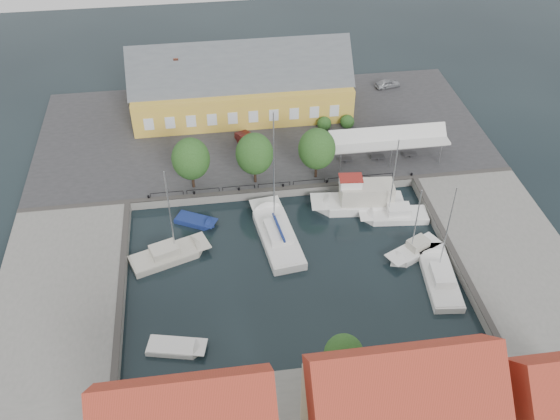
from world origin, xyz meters
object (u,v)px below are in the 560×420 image
object	(u,v)px
car_silver	(388,84)
east_boat_c	(440,279)
trawler	(361,200)
west_boat_b	(168,256)
launch_sw	(176,348)
east_boat_b	(415,251)
launch_nw	(195,222)
tent_canopy	(388,140)
car_red	(248,142)
warehouse	(237,87)
center_sailboat	(277,236)
east_boat_a	(395,216)

from	to	relation	value
car_silver	east_boat_c	bearing A→B (deg)	160.75
trawler	west_boat_b	xyz separation A→B (m)	(-21.17, -5.16, -0.76)
launch_sw	east_boat_b	bearing A→B (deg)	19.93
east_boat_c	west_boat_b	bearing A→B (deg)	165.06
car_silver	east_boat_c	size ratio (longest dim) A/B	0.32
launch_sw	launch_nw	world-z (taller)	launch_sw
tent_canopy	east_boat_c	distance (m)	19.93
trawler	west_boat_b	size ratio (longest dim) A/B	0.95
car_red	launch_nw	size ratio (longest dim) A/B	0.94
east_boat_b	trawler	bearing A→B (deg)	114.91
warehouse	launch_sw	size ratio (longest dim) A/B	5.26
center_sailboat	car_red	bearing A→B (deg)	94.87
center_sailboat	east_boat_a	bearing A→B (deg)	6.65
west_boat_b	launch_sw	xyz separation A→B (m)	(0.62, -11.59, -0.17)
car_silver	car_red	xyz separation A→B (m)	(-21.09, -12.29, 0.13)
warehouse	car_silver	world-z (taller)	warehouse
center_sailboat	launch_nw	size ratio (longest dim) A/B	3.16
west_boat_b	launch_sw	bearing A→B (deg)	-86.95
tent_canopy	launch_sw	distance (m)	35.30
car_silver	east_boat_a	xyz separation A→B (m)	(-6.59, -26.91, -1.35)
west_boat_b	east_boat_a	bearing A→B (deg)	6.70
car_silver	center_sailboat	bearing A→B (deg)	133.70
east_boat_b	launch_nw	world-z (taller)	east_boat_b
car_silver	east_boat_c	world-z (taller)	east_boat_c
warehouse	car_red	world-z (taller)	warehouse
warehouse	west_boat_b	distance (m)	28.47
tent_canopy	launch_nw	xyz separation A→B (m)	(-23.09, -7.51, -3.59)
warehouse	launch_nw	size ratio (longest dim) A/B	5.95
east_boat_c	west_boat_b	world-z (taller)	east_boat_c
east_boat_c	launch_nw	distance (m)	26.13
car_red	trawler	distance (m)	16.71
car_silver	east_boat_b	bearing A→B (deg)	157.77
car_silver	launch_nw	distance (m)	37.37
warehouse	launch_nw	xyz separation A→B (m)	(-6.49, -21.37, -4.34)
warehouse	center_sailboat	xyz separation A→B (m)	(1.89, -25.21, -4.07)
east_boat_a	east_boat_c	bearing A→B (deg)	-80.55
tent_canopy	west_boat_b	world-z (taller)	west_boat_b
east_boat_b	car_red	bearing A→B (deg)	126.40
east_boat_a	launch_nw	xyz separation A→B (m)	(-21.51, 2.31, -0.17)
warehouse	east_boat_c	bearing A→B (deg)	-63.56
center_sailboat	launch_sw	bearing A→B (deg)	-129.51
warehouse	east_boat_b	bearing A→B (deg)	-62.20
car_red	west_boat_b	bearing A→B (deg)	-141.11
car_red	trawler	xyz separation A→B (m)	(11.26, -12.33, -0.73)
car_silver	west_boat_b	distance (m)	43.01
center_sailboat	launch_nw	distance (m)	9.23
tent_canopy	trawler	distance (m)	9.33
car_silver	car_red	bearing A→B (deg)	108.66
warehouse	tent_canopy	xyz separation A→B (m)	(16.60, -13.86, -0.74)
east_boat_b	east_boat_c	world-z (taller)	east_boat_c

